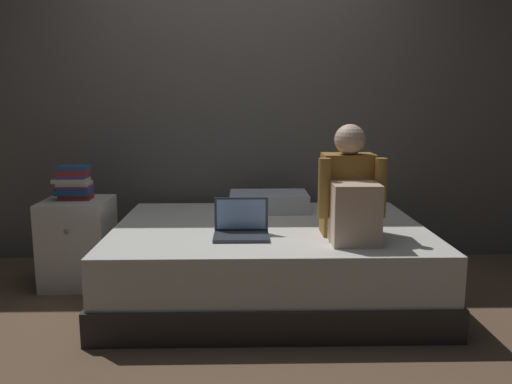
{
  "coord_description": "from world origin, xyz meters",
  "views": [
    {
      "loc": [
        0.04,
        -2.96,
        1.26
      ],
      "look_at": [
        0.11,
        0.1,
        0.72
      ],
      "focal_mm": 36.59,
      "sensor_mm": 36.0,
      "label": 1
    }
  ],
  "objects_px": {
    "person_sitting": "(350,195)",
    "book_stack": "(74,183)",
    "bed": "(269,260)",
    "pillow": "(269,202)",
    "laptop": "(241,227)",
    "nightstand": "(78,242)"
  },
  "relations": [
    {
      "from": "nightstand",
      "to": "book_stack",
      "type": "relative_size",
      "value": 2.5
    },
    {
      "from": "person_sitting",
      "to": "pillow",
      "type": "height_order",
      "value": "person_sitting"
    },
    {
      "from": "person_sitting",
      "to": "pillow",
      "type": "bearing_deg",
      "value": 119.58
    },
    {
      "from": "nightstand",
      "to": "laptop",
      "type": "relative_size",
      "value": 1.86
    },
    {
      "from": "nightstand",
      "to": "person_sitting",
      "type": "height_order",
      "value": "person_sitting"
    },
    {
      "from": "bed",
      "to": "person_sitting",
      "type": "xyz_separation_m",
      "value": [
        0.45,
        -0.32,
        0.49
      ]
    },
    {
      "from": "book_stack",
      "to": "bed",
      "type": "bearing_deg",
      "value": -10.79
    },
    {
      "from": "person_sitting",
      "to": "book_stack",
      "type": "xyz_separation_m",
      "value": [
        -1.77,
        0.57,
        -0.01
      ]
    },
    {
      "from": "person_sitting",
      "to": "book_stack",
      "type": "bearing_deg",
      "value": 162.21
    },
    {
      "from": "bed",
      "to": "laptop",
      "type": "bearing_deg",
      "value": -121.87
    },
    {
      "from": "laptop",
      "to": "book_stack",
      "type": "xyz_separation_m",
      "value": [
        -1.14,
        0.54,
        0.18
      ]
    },
    {
      "from": "pillow",
      "to": "book_stack",
      "type": "relative_size",
      "value": 2.36
    },
    {
      "from": "person_sitting",
      "to": "laptop",
      "type": "distance_m",
      "value": 0.66
    },
    {
      "from": "person_sitting",
      "to": "laptop",
      "type": "relative_size",
      "value": 2.05
    },
    {
      "from": "book_stack",
      "to": "laptop",
      "type": "bearing_deg",
      "value": -25.25
    },
    {
      "from": "laptop",
      "to": "pillow",
      "type": "distance_m",
      "value": 0.76
    },
    {
      "from": "laptop",
      "to": "book_stack",
      "type": "distance_m",
      "value": 1.27
    },
    {
      "from": "bed",
      "to": "pillow",
      "type": "xyz_separation_m",
      "value": [
        0.02,
        0.45,
        0.3
      ]
    },
    {
      "from": "laptop",
      "to": "book_stack",
      "type": "relative_size",
      "value": 1.35
    },
    {
      "from": "bed",
      "to": "person_sitting",
      "type": "relative_size",
      "value": 3.05
    },
    {
      "from": "bed",
      "to": "nightstand",
      "type": "xyz_separation_m",
      "value": [
        -1.3,
        0.23,
        0.07
      ]
    },
    {
      "from": "nightstand",
      "to": "book_stack",
      "type": "distance_m",
      "value": 0.41
    }
  ]
}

